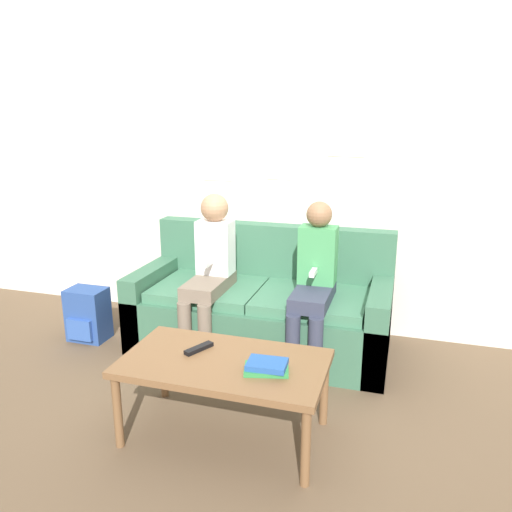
% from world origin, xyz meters
% --- Properties ---
extents(ground_plane, '(10.00, 10.00, 0.00)m').
position_xyz_m(ground_plane, '(0.00, 0.00, 0.00)').
color(ground_plane, brown).
extents(wall_back, '(8.00, 0.06, 2.60)m').
position_xyz_m(wall_back, '(0.00, 0.99, 1.30)').
color(wall_back, silver).
rests_on(wall_back, ground_plane).
extents(couch, '(1.77, 0.78, 0.84)m').
position_xyz_m(couch, '(0.00, 0.51, 0.28)').
color(couch, '#38664C').
rests_on(couch, ground_plane).
extents(coffee_table, '(1.02, 0.57, 0.43)m').
position_xyz_m(coffee_table, '(0.12, -0.56, 0.38)').
color(coffee_table, brown).
rests_on(coffee_table, ground_plane).
extents(person_left, '(0.24, 0.54, 1.10)m').
position_xyz_m(person_left, '(-0.32, 0.33, 0.62)').
color(person_left, '#756656').
rests_on(person_left, ground_plane).
extents(person_right, '(0.24, 0.54, 1.08)m').
position_xyz_m(person_right, '(0.40, 0.33, 0.60)').
color(person_right, '#33384C').
rests_on(person_right, ground_plane).
extents(tv_remote, '(0.11, 0.17, 0.02)m').
position_xyz_m(tv_remote, '(-0.05, -0.49, 0.44)').
color(tv_remote, black).
rests_on(tv_remote, coffee_table).
extents(book_stack, '(0.24, 0.18, 0.05)m').
position_xyz_m(book_stack, '(0.35, -0.60, 0.45)').
color(book_stack, '#2D8442').
rests_on(book_stack, coffee_table).
extents(backpack, '(0.28, 0.23, 0.39)m').
position_xyz_m(backpack, '(-1.26, 0.24, 0.19)').
color(backpack, '#284789').
rests_on(backpack, ground_plane).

